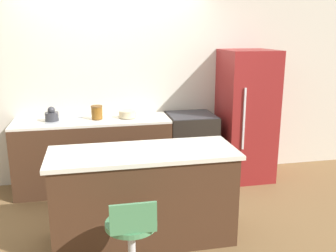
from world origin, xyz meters
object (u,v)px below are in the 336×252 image
(kettle, at_px, (52,115))
(mixing_bowl, at_px, (127,114))
(oven_range, at_px, (191,148))
(stool_chair, at_px, (132,243))
(refrigerator, at_px, (246,116))

(kettle, height_order, mixing_bowl, kettle)
(oven_range, height_order, mixing_bowl, mixing_bowl)
(oven_range, relative_size, mixing_bowl, 4.13)
(oven_range, bearing_deg, mixing_bowl, 179.95)
(oven_range, relative_size, stool_chair, 1.13)
(stool_chair, relative_size, mixing_bowl, 3.65)
(oven_range, distance_m, stool_chair, 2.35)
(refrigerator, xyz_separation_m, stool_chair, (-1.80, -2.06, -0.47))
(oven_range, xyz_separation_m, refrigerator, (0.76, -0.04, 0.42))
(refrigerator, xyz_separation_m, mixing_bowl, (-1.61, 0.05, 0.09))
(refrigerator, height_order, kettle, refrigerator)
(oven_range, xyz_separation_m, mixing_bowl, (-0.85, 0.00, 0.51))
(kettle, bearing_deg, oven_range, -0.02)
(oven_range, height_order, kettle, kettle)
(stool_chair, height_order, mixing_bowl, mixing_bowl)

